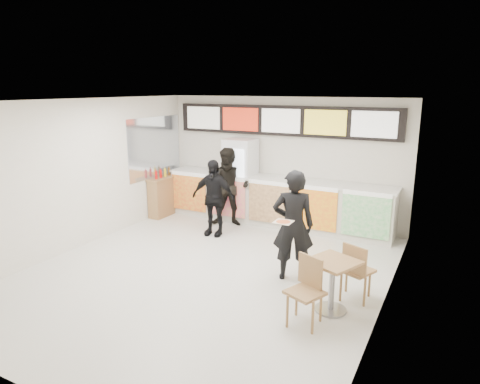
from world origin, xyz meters
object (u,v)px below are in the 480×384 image
Objects in this scene: customer_main at (293,225)px; cafe_table at (332,276)px; customer_mid at (213,198)px; customer_left at (230,187)px; service_counter at (275,201)px; condiment_ledge at (163,196)px; drinks_fridge at (240,180)px.

cafe_table is (0.91, -0.78, -0.41)m from customer_main.
cafe_table is (3.27, -2.10, -0.30)m from customer_mid.
customer_main is 3.14m from customer_left.
condiment_ledge is (-2.82, -0.63, -0.06)m from service_counter.
customer_left reaches higher than service_counter.
condiment_ledge is at bearing 174.92° from cafe_table.
customer_left is at bearing -149.53° from service_counter.
customer_main is 1.13× the size of customer_mid.
customer_main reaches higher than customer_left.
service_counter is 2.89m from condiment_ledge.
customer_mid is 1.43× the size of condiment_ledge.
condiment_ledge is (-4.26, 1.99, -0.45)m from customer_main.
customer_main reaches higher than condiment_ledge.
customer_main is at bearing -62.21° from customer_left.
customer_main is at bearing -48.00° from drinks_fridge.
drinks_fridge is 1.18× the size of customer_mid.
customer_mid is 1.02× the size of cafe_table.
service_counter is 1.13m from customer_left.
customer_mid reaches higher than service_counter.
customer_left reaches higher than cafe_table.
customer_main is at bearing -36.12° from customer_mid.
customer_mid reaches higher than condiment_ledge.
drinks_fridge is 3.55m from customer_main.
service_counter is 1.61m from customer_mid.
condiment_ledge reaches higher than service_counter.
drinks_fridge is at bearing 18.95° from condiment_ledge.
drinks_fridge is at bearing 179.01° from service_counter.
customer_main reaches higher than service_counter.
customer_main is (2.37, -2.64, -0.04)m from drinks_fridge.
customer_mid is at bearing -51.42° from customer_main.
customer_left is (-0.92, -0.54, 0.36)m from service_counter.
customer_main reaches higher than customer_mid.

